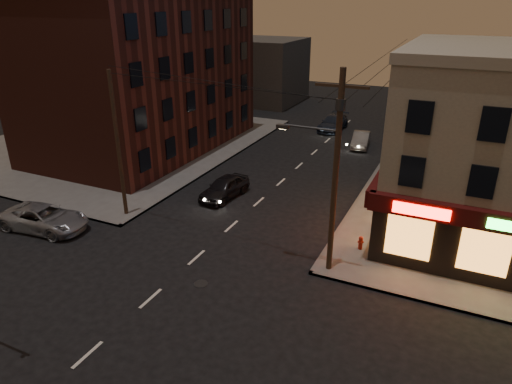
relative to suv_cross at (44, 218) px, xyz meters
The scene contains 14 objects.
ground 10.39m from the suv_cross, 16.51° to the right, with size 120.00×120.00×0.00m, color black.
sidewalk_nw 17.98m from the suv_cross, 116.67° to the left, with size 24.00×28.00×0.15m, color #514F4C.
brick_apartment 17.70m from the suv_cross, 105.86° to the left, with size 12.00×20.00×13.00m, color #4A1F18.
bg_building_ne_a 42.54m from the suv_cross, 55.67° to the left, with size 10.00×12.00×7.00m, color #3F3D3A.
bg_building_nw 39.31m from the suv_cross, 94.48° to the left, with size 9.00×10.00×8.00m, color #3F3D3A.
bg_building_ne_b 53.78m from the suv_cross, 65.90° to the left, with size 8.00×8.00×6.00m, color #3F3D3A.
utility_pole_main 17.60m from the suv_cross, ahead, with size 4.20×0.44×10.00m.
utility_pole_far 33.76m from the suv_cross, 60.05° to the left, with size 0.26×0.26×9.00m, color #382619.
utility_pole_west 6.14m from the suv_cross, 48.56° to the left, with size 0.24×0.24×9.00m, color #382619.
suv_cross is the anchor object (origin of this frame).
sedan_near 11.49m from the suv_cross, 49.51° to the left, with size 1.77×4.39×1.49m, color black.
sedan_mid 27.85m from the suv_cross, 61.46° to the left, with size 1.45×4.14×1.37m, color #625F5C.
sedan_far 30.48m from the suv_cross, 72.24° to the left, with size 2.11×5.18×1.50m, color #1A2335.
fire_hydrant 18.56m from the suv_cross, 17.08° to the left, with size 0.35×0.35×0.77m.
Camera 1 is at (11.87, -13.77, 12.88)m, focal length 32.00 mm.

